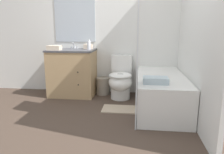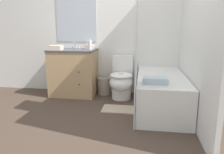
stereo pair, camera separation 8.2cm
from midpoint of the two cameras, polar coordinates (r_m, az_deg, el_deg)
The scene contains 14 objects.
ground_plane at distance 2.69m, azimuth -4.20°, elevation -14.16°, with size 14.00×14.00×0.00m, color #47382D.
wall_back at distance 4.11m, azimuth 0.10°, elevation 13.22°, with size 8.00×0.06×2.50m.
wall_right at distance 3.28m, azimuth 19.70°, elevation 12.63°, with size 0.05×2.70×2.50m.
vanity_cabinet at distance 4.04m, azimuth -10.85°, elevation 1.28°, with size 0.82×0.59×0.84m.
sink_faucet at distance 4.15m, azimuth -10.37°, elevation 7.81°, with size 0.14×0.12×0.12m.
toilet at distance 3.80m, azimuth 1.64°, elevation -0.87°, with size 0.40×0.68×0.73m.
bathtub at distance 3.42m, azimuth 11.87°, elevation -3.80°, with size 0.71×1.58×0.51m.
shower_curtain at distance 2.65m, azimuth 5.82°, elevation 8.63°, with size 0.02×0.40×2.04m.
wastebasket at distance 4.08m, azimuth -2.91°, elevation -2.34°, with size 0.25×0.25×0.31m.
tissue_box at distance 4.07m, azimuth -6.82°, elevation 7.97°, with size 0.15×0.14×0.11m.
soap_dispenser at distance 3.91m, azimuth -6.66°, elevation 8.31°, with size 0.06×0.06×0.18m.
hand_towel_folded at distance 3.93m, azimuth -15.42°, elevation 7.38°, with size 0.22×0.17×0.08m.
bath_towel_folded at distance 2.87m, azimuth 10.52°, elevation -0.82°, with size 0.32×0.21×0.08m.
bath_mat at distance 3.35m, azimuth 1.59°, elevation -8.39°, with size 0.56×0.34×0.02m.
Camera 1 is at (0.43, -2.36, 1.21)m, focal length 35.00 mm.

